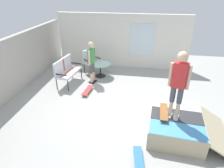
# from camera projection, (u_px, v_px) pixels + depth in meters

# --- Properties ---
(ground_plane) EXTENTS (12.00, 12.00, 0.10)m
(ground_plane) POSITION_uv_depth(u_px,v_px,m) (123.00, 112.00, 6.22)
(ground_plane) COLOR #A8A8A3
(back_wall_cinderblock) EXTENTS (9.00, 0.20, 1.99)m
(back_wall_cinderblock) POSITION_uv_depth(u_px,v_px,m) (1.00, 73.00, 6.34)
(back_wall_cinderblock) COLOR #ADA89E
(back_wall_cinderblock) RESTS_ON ground_plane
(house_facade) EXTENTS (0.23, 6.00, 2.44)m
(house_facade) POSITION_uv_depth(u_px,v_px,m) (123.00, 41.00, 9.05)
(house_facade) COLOR white
(house_facade) RESTS_ON ground_plane
(skate_ramp) EXTENTS (1.89, 2.15, 0.52)m
(skate_ramp) POSITION_uv_depth(u_px,v_px,m) (176.00, 124.00, 5.21)
(skate_ramp) COLOR tan
(skate_ramp) RESTS_ON ground_plane
(patio_bench) EXTENTS (1.31, 0.70, 1.02)m
(patio_bench) POSITION_uv_depth(u_px,v_px,m) (66.00, 69.00, 7.65)
(patio_bench) COLOR black
(patio_bench) RESTS_ON ground_plane
(patio_chair_near_house) EXTENTS (0.81, 0.79, 1.02)m
(patio_chair_near_house) POSITION_uv_depth(u_px,v_px,m) (90.00, 59.00, 8.67)
(patio_chair_near_house) COLOR black
(patio_chair_near_house) RESTS_ON ground_plane
(patio_table) EXTENTS (0.90, 0.90, 0.57)m
(patio_table) POSITION_uv_depth(u_px,v_px,m) (100.00, 67.00, 8.33)
(patio_table) COLOR black
(patio_table) RESTS_ON ground_plane
(person_watching) EXTENTS (0.47, 0.29, 1.66)m
(person_watching) POSITION_uv_depth(u_px,v_px,m) (92.00, 60.00, 7.55)
(person_watching) COLOR black
(person_watching) RESTS_ON ground_plane
(person_skater) EXTENTS (0.31, 0.46, 1.76)m
(person_skater) POSITION_uv_depth(u_px,v_px,m) (179.00, 81.00, 4.56)
(person_skater) COLOR silver
(person_skater) RESTS_ON skate_ramp
(skateboard_by_bench) EXTENTS (0.81, 0.27, 0.10)m
(skateboard_by_bench) POSITION_uv_depth(u_px,v_px,m) (88.00, 90.00, 7.20)
(skateboard_by_bench) COLOR #B23838
(skateboard_by_bench) RESTS_ON ground_plane
(skateboard_spare) EXTENTS (0.82, 0.30, 0.10)m
(skateboard_spare) POSITION_uv_depth(u_px,v_px,m) (139.00, 160.00, 4.36)
(skateboard_spare) COLOR #3372B2
(skateboard_spare) RESTS_ON ground_plane
(skateboard_on_ramp) EXTENTS (0.81, 0.24, 0.10)m
(skateboard_on_ramp) POSITION_uv_depth(u_px,v_px,m) (164.00, 112.00, 5.11)
(skateboard_on_ramp) COLOR brown
(skateboard_on_ramp) RESTS_ON skate_ramp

